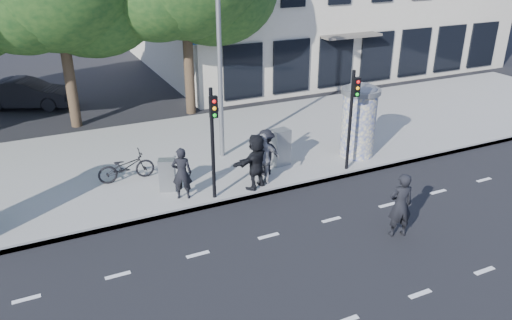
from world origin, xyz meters
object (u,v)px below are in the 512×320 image
ped_b (182,173)px  cabinet_right (280,147)px  cabinet_left (167,175)px  ad_column_right (359,118)px  traffic_pole_far (352,111)px  ped_f (256,161)px  bicycle (126,167)px  man_road (400,205)px  ped_e (264,159)px  traffic_pole_near (213,133)px  ped_d (266,152)px  street_lamp (219,24)px  car_mid (26,93)px

ped_b → cabinet_right: size_ratio=1.28×
cabinet_left → ad_column_right: bearing=20.2°
traffic_pole_far → ped_b: 5.82m
traffic_pole_far → ped_f: 3.59m
ped_f → bicycle: (-3.54, 2.25, -0.41)m
ped_b → man_road: man_road is taller
bicycle → cabinet_left: 1.60m
ped_f → ped_e: bearing=178.1°
ped_e → ped_f: ped_f is taller
traffic_pole_near → ped_d: size_ratio=2.16×
traffic_pole_far → man_road: traffic_pole_far is taller
traffic_pole_near → cabinet_left: size_ratio=3.31×
street_lamp → cabinet_right: (1.53, -1.49, -4.01)m
ped_b → cabinet_right: bearing=-144.6°
traffic_pole_far → street_lamp: (-3.40, 2.84, 2.56)m
street_lamp → ped_f: 4.64m
ped_d → cabinet_right: bearing=-158.1°
ped_d → ped_b: bearing=-2.6°
traffic_pole_far → man_road: bearing=-105.4°
ad_column_right → cabinet_left: bearing=178.3°
ped_b → ped_f: ped_f is taller
ped_f → cabinet_right: size_ratio=1.40×
traffic_pole_far → bicycle: size_ratio=1.88×
ped_e → ped_f: (-0.35, -0.14, 0.04)m
ped_d → street_lamp: bearing=-80.8°
ad_column_right → bicycle: ad_column_right is taller
traffic_pole_near → ped_d: bearing=21.6°
cabinet_left → car_mid: bearing=128.8°
ped_e → cabinet_right: size_ratio=1.33×
bicycle → ped_d: bearing=-110.1°
ped_e → bicycle: 4.44m
street_lamp → ped_b: size_ratio=4.92×
bicycle → man_road: bearing=-136.7°
ad_column_right → cabinet_left: size_ratio=2.58×
man_road → cabinet_left: man_road is taller
traffic_pole_far → ped_f: traffic_pole_far is taller
street_lamp → man_road: (2.35, -6.65, -3.89)m
street_lamp → ped_b: street_lamp is taller
ped_d → cabinet_right: 0.97m
ad_column_right → bicycle: (-7.93, 1.46, -0.91)m
traffic_pole_far → ped_d: traffic_pole_far is taller
street_lamp → ped_e: bearing=-82.1°
traffic_pole_near → bicycle: traffic_pole_near is taller
ad_column_right → traffic_pole_near: (-5.80, -0.91, 0.69)m
ad_column_right → cabinet_right: (-2.87, 0.44, -0.75)m
ped_d → bicycle: (-4.25, 1.53, -0.31)m
ped_b → cabinet_left: 0.80m
man_road → traffic_pole_near: bearing=-31.9°
ped_f → car_mid: 13.83m
ad_column_right → man_road: bearing=-113.5°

